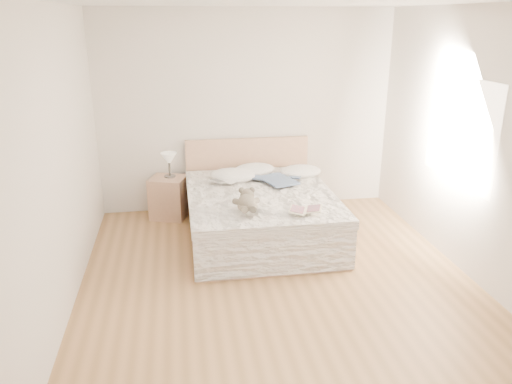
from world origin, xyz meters
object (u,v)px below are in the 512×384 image
(childrens_book, at_px, (306,210))
(teddy_bear, at_px, (247,208))
(table_lamp, at_px, (169,160))
(nightstand, at_px, (169,197))
(photo_book, at_px, (223,182))
(bed, at_px, (259,212))

(childrens_book, height_order, teddy_bear, teddy_bear)
(table_lamp, xyz_separation_m, teddy_bear, (0.82, -1.54, -0.15))
(nightstand, height_order, table_lamp, table_lamp)
(childrens_book, bearing_deg, photo_book, 145.00)
(bed, height_order, photo_book, bed)
(bed, distance_m, teddy_bear, 0.84)
(bed, bearing_deg, childrens_book, -66.46)
(photo_book, distance_m, childrens_book, 1.35)
(bed, distance_m, photo_book, 0.59)
(table_lamp, relative_size, teddy_bear, 0.90)
(nightstand, distance_m, teddy_bear, 1.77)
(nightstand, height_order, teddy_bear, teddy_bear)
(bed, bearing_deg, table_lamp, 142.93)
(nightstand, bearing_deg, photo_book, -35.54)
(photo_book, height_order, teddy_bear, teddy_bear)
(table_lamp, height_order, photo_book, table_lamp)
(nightstand, xyz_separation_m, childrens_book, (1.46, -1.61, 0.35))
(photo_book, bearing_deg, table_lamp, 103.68)
(teddy_bear, bearing_deg, childrens_book, -7.55)
(nightstand, relative_size, teddy_bear, 1.54)
(bed, xyz_separation_m, teddy_bear, (-0.26, -0.73, 0.34))
(table_lamp, xyz_separation_m, photo_book, (0.66, -0.53, -0.17))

